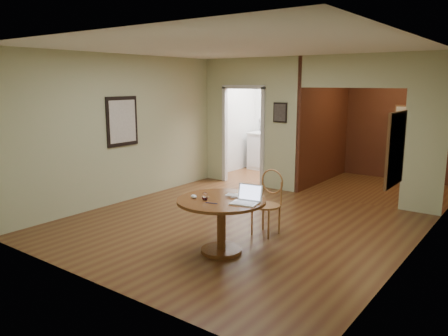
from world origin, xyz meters
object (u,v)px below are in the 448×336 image
Objects in this scene: chair at (268,198)px; closed_laptop at (237,197)px; open_laptop at (247,198)px; dining_table at (221,213)px.

closed_laptop is (0.01, -0.82, 0.20)m from chair.
dining_table is at bearing 178.17° from open_laptop.
open_laptop reaches higher than dining_table.
dining_table is at bearing -93.87° from chair.
chair reaches higher than closed_laptop.
chair reaches higher than open_laptop.
closed_laptop is (-0.24, 0.12, -0.05)m from open_laptop.
dining_table is at bearing -141.62° from closed_laptop.
open_laptop is 1.04× the size of closed_laptop.
dining_table is 1.20× the size of chair.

